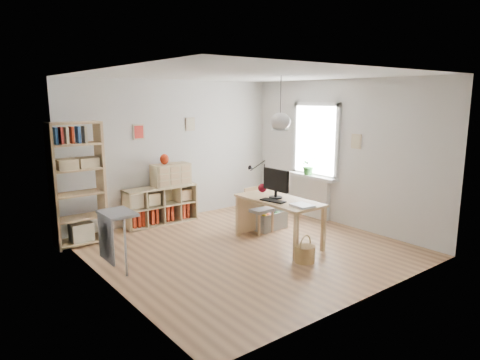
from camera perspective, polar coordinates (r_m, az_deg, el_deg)
ground at (r=6.95m, az=0.88°, el=-9.01°), size 4.50×4.50×0.00m
room_shell at (r=6.79m, az=5.39°, el=7.78°), size 4.50×4.50×4.50m
window_unit at (r=8.54m, az=10.11°, el=5.28°), size 0.07×1.16×1.46m
radiator at (r=8.70m, az=9.70°, el=-2.29°), size 0.10×0.80×0.80m
windowsill at (r=8.58m, az=9.57°, el=0.46°), size 0.22×1.20×0.06m
desk at (r=6.99m, az=5.19°, el=-3.29°), size 0.70×1.50×0.75m
cube_shelf at (r=8.29m, az=-10.76°, el=-3.71°), size 1.40×0.38×0.72m
tall_bookshelf at (r=7.30m, az=-20.92°, el=0.10°), size 0.80×0.38×2.00m
side_table at (r=6.06m, az=-16.56°, el=-5.86°), size 0.40×0.55×0.85m
chair at (r=7.63m, az=2.31°, el=-3.61°), size 0.42×0.42×0.80m
wicker_basket at (r=6.41m, az=8.66°, el=-9.62°), size 0.30×0.30×0.41m
storage_chest at (r=7.93m, az=3.44°, el=-4.83°), size 0.67×0.74×0.66m
monitor at (r=6.98m, az=4.81°, el=-0.24°), size 0.22×0.55×0.48m
keyboard at (r=6.80m, az=4.42°, el=-2.78°), size 0.24×0.44×0.02m
task_lamp at (r=7.37m, az=2.25°, el=0.93°), size 0.47×0.17×0.50m
yarn_ball at (r=7.42m, az=3.00°, el=-1.06°), size 0.15×0.15×0.15m
paper_tray at (r=6.53m, az=8.29°, el=-3.39°), size 0.28×0.34×0.03m
drawer_chest at (r=8.24m, az=-9.22°, el=0.72°), size 0.73×0.35×0.41m
red_vase at (r=8.13m, az=-10.05°, el=2.75°), size 0.17×0.17×0.20m
potted_plant at (r=8.59m, az=9.10°, el=1.89°), size 0.33×0.29×0.36m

